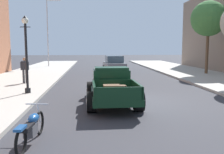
# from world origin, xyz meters

# --- Properties ---
(ground_plane) EXTENTS (140.00, 140.00, 0.00)m
(ground_plane) POSITION_xyz_m (0.00, 0.00, 0.00)
(ground_plane) COLOR #333338
(hotrod_truck_dark_green) EXTENTS (2.25, 4.97, 1.58)m
(hotrod_truck_dark_green) POSITION_xyz_m (-1.20, -0.30, 0.75)
(hotrod_truck_dark_green) COLOR black
(hotrod_truck_dark_green) RESTS_ON ground
(motorcycle_parked) EXTENTS (0.62, 2.12, 0.93)m
(motorcycle_parked) POSITION_xyz_m (-3.58, -4.91, 0.44)
(motorcycle_parked) COLOR black
(motorcycle_parked) RESTS_ON ground
(car_background_grey) EXTENTS (2.06, 4.39, 1.65)m
(car_background_grey) POSITION_xyz_m (0.08, 12.73, 0.77)
(car_background_grey) COLOR slate
(car_background_grey) RESTS_ON ground
(pedestrian_sidewalk_left) EXTENTS (0.53, 0.22, 1.65)m
(pedestrian_sidewalk_left) POSITION_xyz_m (-6.35, 5.24, 1.09)
(pedestrian_sidewalk_left) COLOR #333338
(pedestrian_sidewalk_left) RESTS_ON sidewalk_left
(street_lamp_near) EXTENTS (0.50, 0.32, 3.85)m
(street_lamp_near) POSITION_xyz_m (-5.29, 1.64, 2.39)
(street_lamp_near) COLOR black
(street_lamp_near) RESTS_ON sidewalk_left
(flagpole) EXTENTS (1.74, 0.16, 9.16)m
(flagpole) POSITION_xyz_m (-7.11, 19.99, 5.77)
(flagpole) COLOR #B2B2B7
(flagpole) RESTS_ON sidewalk_left
(street_tree_second) EXTENTS (3.04, 3.04, 6.29)m
(street_tree_second) POSITION_xyz_m (8.06, 10.13, 4.89)
(street_tree_second) COLOR brown
(street_tree_second) RESTS_ON sidewalk_right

